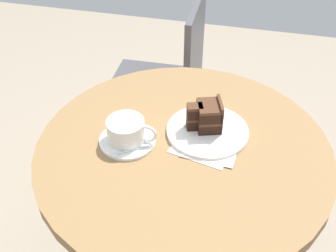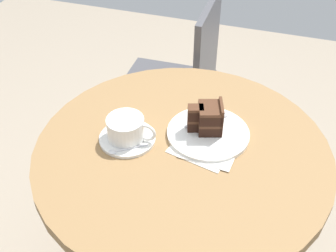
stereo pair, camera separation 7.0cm
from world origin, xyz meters
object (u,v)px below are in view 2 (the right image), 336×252
Objects in this scene: saucer at (127,138)px; cake_slice at (208,118)px; cafe_chair at (183,79)px; napkin at (207,146)px; fork at (211,119)px; coffee_cup at (126,128)px; cake_plate at (208,133)px; teaspoon at (123,150)px.

cake_slice reaches higher than saucer.
cake_slice is at bearing 21.27° from cafe_chair.
napkin is (0.21, 0.04, -0.00)m from saucer.
napkin is 0.68m from cafe_chair.
cafe_chair reaches higher than fork.
saucer is 0.04m from coffee_cup.
saucer is 1.48× the size of cake_slice.
napkin is (0.22, 0.04, -0.04)m from coffee_cup.
cake_slice is 0.12× the size of cafe_chair.
cake_slice is 0.65m from cafe_chair.
cake_slice reaches higher than napkin.
cake_plate is at bearing -60.79° from cake_slice.
teaspoon is at bearing -79.91° from saucer.
cake_plate reaches higher than saucer.
cake_plate is (0.20, 0.14, -0.01)m from teaspoon.
coffee_cup is 0.69m from cafe_chair.
cafe_chair is at bearing -123.23° from teaspoon.
cafe_chair is at bearing 111.80° from napkin.
coffee_cup is at bearing 1.07° from cafe_chair.
cake_plate is 0.26× the size of cafe_chair.
fork is 0.60m from cafe_chair.
saucer is 0.05m from teaspoon.
cake_plate is 2.16× the size of fork.
teaspoon is 0.40× the size of cake_plate.
teaspoon is 0.11× the size of cafe_chair.
cake_plate is 0.05m from napkin.
cake_plate is at bearing 101.68° from napkin.
cafe_chair reaches higher than napkin.
napkin is (0.01, -0.05, -0.00)m from cake_plate.
saucer is at bearing -157.14° from cake_plate.
teaspoon is (0.01, -0.05, 0.01)m from saucer.
teaspoon reaches higher than cake_plate.
coffee_cup is at bearing 179.13° from saucer.
cafe_chair is (-0.22, 0.50, -0.23)m from fork.
fork is at bearing 34.98° from saucer.
cafe_chair is (-0.23, 0.55, -0.26)m from cake_slice.
coffee_cup is 1.51× the size of teaspoon.
coffee_cup reaches higher than cake_plate.
teaspoon is at bearing -144.64° from cake_plate.
fork is (-0.00, 0.04, -0.04)m from cake_slice.
teaspoon is 0.23m from napkin.
cafe_chair is at bearing 112.47° from cake_slice.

